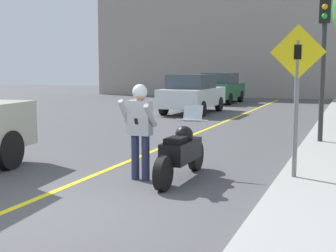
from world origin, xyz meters
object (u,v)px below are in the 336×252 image
Objects in this scene: motorcycle at (181,152)px; crossing_sign at (297,86)px; parked_car_green at (221,88)px; traffic_light at (324,38)px; person_biker at (140,122)px; parked_car_white at (192,93)px.

motorcycle is 0.87× the size of crossing_sign.
parked_car_green is (-4.22, 17.84, 0.37)m from motorcycle.
crossing_sign is 0.69× the size of traffic_light.
traffic_light is 14.66m from parked_car_green.
parked_car_green reaches higher than motorcycle.
motorcycle is 0.90m from person_biker.
traffic_light reaches higher than parked_car_white.
traffic_light is 0.88× the size of parked_car_green.
motorcycle is 0.60× the size of traffic_light.
parked_car_green is at bearing 115.36° from traffic_light.
parked_car_white is at bearing 116.83° from crossing_sign.
crossing_sign is 0.61× the size of parked_car_white.
person_biker is 0.66× the size of crossing_sign.
person_biker reaches higher than motorcycle.
motorcycle is at bearing -72.05° from parked_car_white.
parked_car_white is (-5.77, 6.91, -1.83)m from traffic_light.
parked_car_white is (-3.76, 11.60, 0.37)m from motorcycle.
person_biker is at bearing -78.89° from parked_car_green.
parked_car_white is at bearing -85.79° from parked_car_green.
person_biker is at bearing -155.01° from motorcycle.
parked_car_green is (-6.23, 13.14, -1.83)m from traffic_light.
crossing_sign reaches higher than motorcycle.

